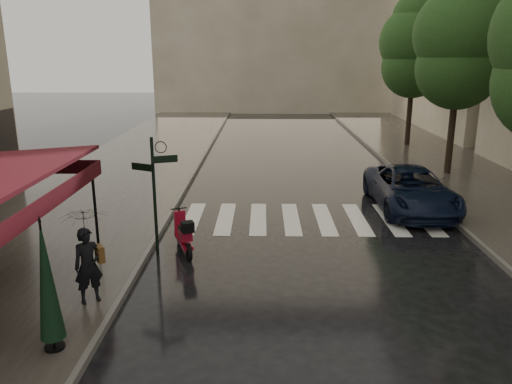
{
  "coord_description": "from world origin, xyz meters",
  "views": [
    {
      "loc": [
        1.55,
        -9.09,
        5.06
      ],
      "look_at": [
        1.35,
        4.13,
        1.4
      ],
      "focal_mm": 35.0,
      "sensor_mm": 36.0,
      "label": 1
    }
  ],
  "objects_px": {
    "pedestrian_with_umbrella": "(85,228)",
    "parasol_front": "(47,281)",
    "parked_car": "(411,189)",
    "scooter": "(184,235)"
  },
  "relations": [
    {
      "from": "pedestrian_with_umbrella",
      "to": "scooter",
      "type": "bearing_deg",
      "value": 28.51
    },
    {
      "from": "parked_car",
      "to": "parasol_front",
      "type": "distance_m",
      "value": 12.16
    },
    {
      "from": "parasol_front",
      "to": "scooter",
      "type": "bearing_deg",
      "value": 71.46
    },
    {
      "from": "parked_car",
      "to": "parasol_front",
      "type": "height_order",
      "value": "parasol_front"
    },
    {
      "from": "scooter",
      "to": "parked_car",
      "type": "distance_m",
      "value": 8.05
    },
    {
      "from": "parked_car",
      "to": "pedestrian_with_umbrella",
      "type": "bearing_deg",
      "value": -141.69
    },
    {
      "from": "pedestrian_with_umbrella",
      "to": "parasol_front",
      "type": "relative_size",
      "value": 1.02
    },
    {
      "from": "pedestrian_with_umbrella",
      "to": "parasol_front",
      "type": "distance_m",
      "value": 1.76
    },
    {
      "from": "parked_car",
      "to": "parasol_front",
      "type": "bearing_deg",
      "value": -135.56
    },
    {
      "from": "pedestrian_with_umbrella",
      "to": "parked_car",
      "type": "distance_m",
      "value": 10.97
    }
  ]
}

